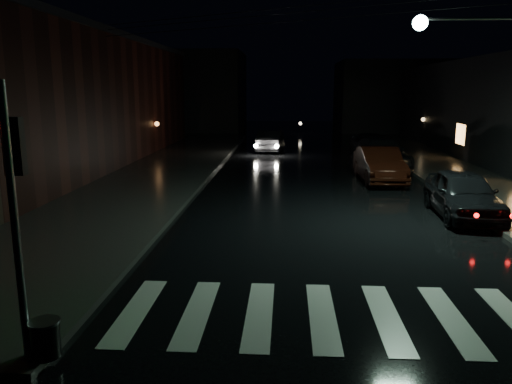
% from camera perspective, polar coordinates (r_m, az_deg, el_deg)
% --- Properties ---
extents(ground, '(120.00, 120.00, 0.00)m').
position_cam_1_polar(ground, '(9.51, -7.28, -14.76)').
color(ground, black).
rests_on(ground, ground).
extents(sidewalk_left, '(6.00, 44.00, 0.15)m').
position_cam_1_polar(sidewalk_left, '(23.70, -12.93, 1.30)').
color(sidewalk_left, '#282826').
rests_on(sidewalk_left, ground).
extents(sidewalk_right, '(4.00, 44.00, 0.15)m').
position_cam_1_polar(sidewalk_right, '(24.21, 23.54, 0.83)').
color(sidewalk_right, '#282826').
rests_on(sidewalk_right, ground).
extents(building_left, '(10.00, 36.00, 7.00)m').
position_cam_1_polar(building_left, '(27.94, -26.16, 9.02)').
color(building_left, black).
rests_on(building_left, ground).
extents(building_far_left, '(14.00, 10.00, 8.00)m').
position_cam_1_polar(building_far_left, '(54.62, -9.03, 11.29)').
color(building_far_left, black).
rests_on(building_far_left, ground).
extents(building_far_right, '(14.00, 10.00, 7.00)m').
position_cam_1_polar(building_far_right, '(54.77, 16.78, 10.43)').
color(building_far_right, black).
rests_on(building_far_right, ground).
extents(crosswalk, '(9.00, 3.00, 0.01)m').
position_cam_1_polar(crosswalk, '(9.90, 11.16, -13.75)').
color(crosswalk, beige).
rests_on(crosswalk, ground).
extents(signal_pole_corner, '(0.68, 0.61, 4.20)m').
position_cam_1_polar(signal_pole_corner, '(8.33, -24.31, -8.15)').
color(signal_pole_corner, slate).
rests_on(signal_pole_corner, ground).
extents(parked_car_a, '(2.07, 4.69, 1.57)m').
position_cam_1_polar(parked_car_a, '(18.05, 22.58, -0.20)').
color(parked_car_a, black).
rests_on(parked_car_a, ground).
extents(parked_car_b, '(1.82, 4.89, 1.60)m').
position_cam_1_polar(parked_car_b, '(23.82, 13.91, 3.07)').
color(parked_car_b, black).
rests_on(parked_car_b, ground).
extents(parked_car_c, '(2.81, 5.76, 1.61)m').
position_cam_1_polar(parked_car_c, '(28.05, 14.06, 4.33)').
color(parked_car_c, black).
rests_on(parked_car_c, ground).
extents(parked_car_d, '(2.47, 5.04, 1.38)m').
position_cam_1_polar(parked_car_d, '(33.68, 12.85, 5.36)').
color(parked_car_d, black).
rests_on(parked_car_d, ground).
extents(oncoming_car, '(1.93, 4.55, 1.46)m').
position_cam_1_polar(oncoming_car, '(34.57, 1.71, 5.87)').
color(oncoming_car, black).
rests_on(oncoming_car, ground).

